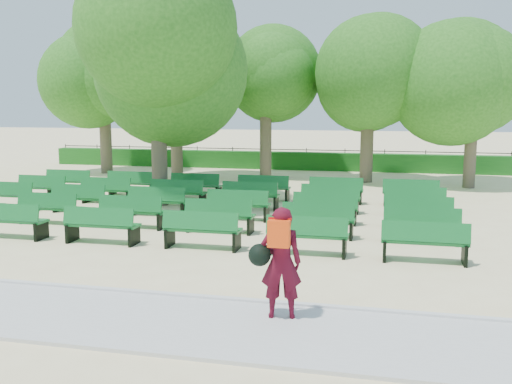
# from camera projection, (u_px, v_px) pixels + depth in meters

# --- Properties ---
(ground) EXTENTS (120.00, 120.00, 0.00)m
(ground) POSITION_uv_depth(u_px,v_px,m) (201.00, 223.00, 16.26)
(ground) COLOR beige
(paving) EXTENTS (30.00, 2.20, 0.06)m
(paving) POSITION_uv_depth(u_px,v_px,m) (55.00, 313.00, 9.13)
(paving) COLOR beige
(paving) RESTS_ON ground
(curb) EXTENTS (30.00, 0.12, 0.10)m
(curb) POSITION_uv_depth(u_px,v_px,m) (91.00, 289.00, 10.23)
(curb) COLOR silver
(curb) RESTS_ON ground
(hedge) EXTENTS (26.00, 0.70, 0.90)m
(hedge) POSITION_uv_depth(u_px,v_px,m) (286.00, 161.00, 29.68)
(hedge) COLOR #195D19
(hedge) RESTS_ON ground
(fence) EXTENTS (26.00, 0.10, 1.02)m
(fence) POSITION_uv_depth(u_px,v_px,m) (287.00, 168.00, 30.13)
(fence) COLOR black
(fence) RESTS_ON ground
(tree_line) EXTENTS (21.80, 6.80, 7.04)m
(tree_line) POSITION_uv_depth(u_px,v_px,m) (271.00, 179.00, 25.90)
(tree_line) COLOR #30741F
(tree_line) RESTS_ON ground
(bench_array) EXTENTS (1.83, 0.64, 1.14)m
(bench_array) POSITION_uv_depth(u_px,v_px,m) (198.00, 215.00, 16.98)
(bench_array) COLOR #126829
(bench_array) RESTS_ON ground
(tree_among) EXTENTS (4.94, 4.94, 6.97)m
(tree_among) POSITION_uv_depth(u_px,v_px,m) (157.00, 61.00, 18.43)
(tree_among) COLOR brown
(tree_among) RESTS_ON ground
(person) EXTENTS (0.85, 0.55, 1.75)m
(person) POSITION_uv_depth(u_px,v_px,m) (279.00, 261.00, 8.74)
(person) COLOR #4B0A19
(person) RESTS_ON ground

